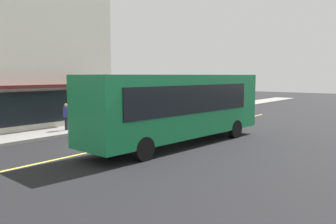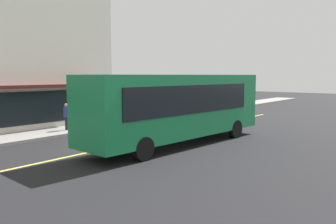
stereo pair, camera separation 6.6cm
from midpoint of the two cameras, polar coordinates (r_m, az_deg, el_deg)
ground at (r=16.95m, az=-9.18°, el=-5.79°), size 120.00×120.00×0.00m
sidewalk at (r=21.46m, az=-19.54°, el=-3.36°), size 80.00×2.77×0.15m
lane_centre_stripe at (r=16.95m, az=-9.18°, el=-5.78°), size 36.00×0.16×0.01m
bus at (r=17.18m, az=2.00°, el=1.14°), size 11.27×3.25×3.50m
traffic_light at (r=23.72m, az=-7.74°, el=3.78°), size 0.30×0.52×3.20m
pedestrian_near_storefront at (r=21.77m, az=-16.43°, el=-0.35°), size 0.34×0.34×1.63m
pedestrian_by_curb at (r=23.89m, az=-13.45°, el=0.35°), size 0.34×0.34×1.67m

